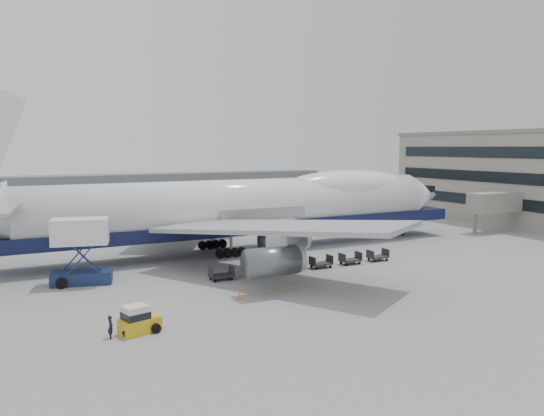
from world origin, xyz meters
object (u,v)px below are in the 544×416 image
airliner (248,206)px  baggage_tug (138,321)px  catering_truck (81,247)px  ground_worker (111,327)px

airliner → baggage_tug: 30.76m
catering_truck → ground_worker: bearing=-77.3°
catering_truck → ground_worker: 16.34m
catering_truck → baggage_tug: size_ratio=2.09×
airliner → catering_truck: size_ratio=10.81×
airliner → catering_truck: bearing=-160.2°
airliner → ground_worker: (-21.24, -23.60, -4.83)m
baggage_tug → airliner: bearing=37.0°
catering_truck → ground_worker: size_ratio=3.92×
airliner → catering_truck: (-20.84, -7.48, -2.17)m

